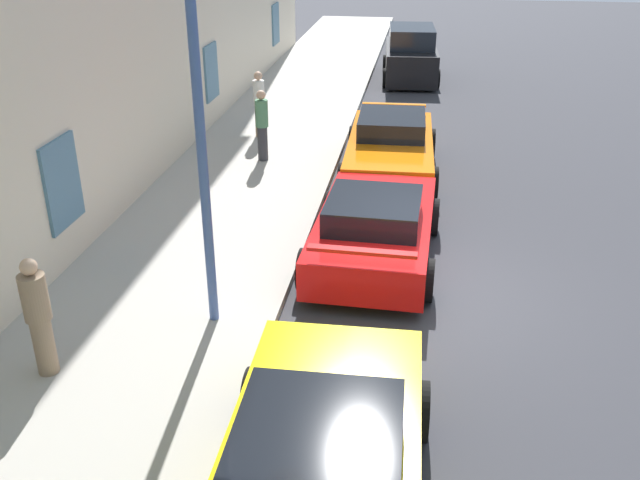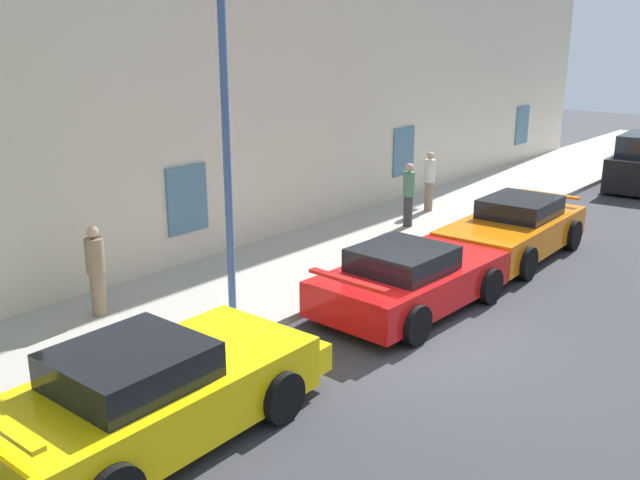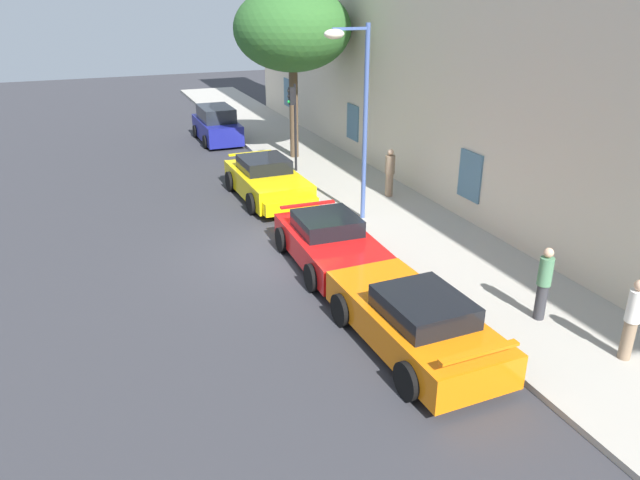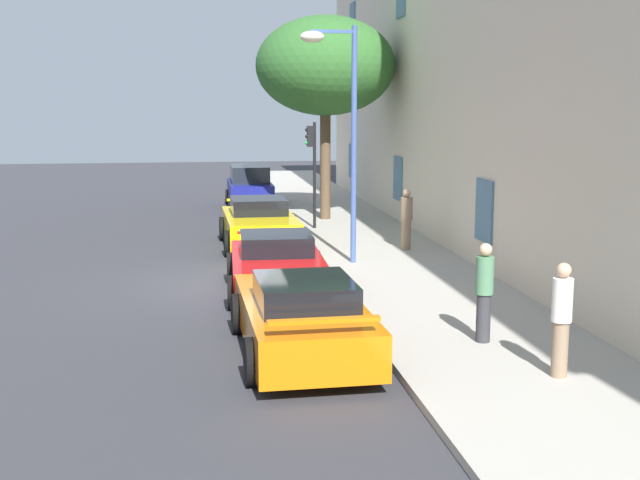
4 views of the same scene
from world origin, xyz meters
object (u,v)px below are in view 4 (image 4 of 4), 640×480
Objects in this scene: pedestrian_bystander at (406,218)px; sportscar_white_middle at (300,315)px; sportscar_yellow_flank at (277,269)px; pedestrian_strolling at (484,291)px; tree_near_kerb at (325,66)px; street_lamp at (338,102)px; pedestrian_admiring at (561,318)px; sportscar_red_lead at (260,226)px; hatchback_parked at (250,188)px; traffic_light at (312,156)px.

sportscar_white_middle is at bearing -25.52° from pedestrian_bystander.
sportscar_yellow_flank is 5.46m from pedestrian_strolling.
tree_near_kerb is at bearing 165.68° from sportscar_yellow_flank.
street_lamp is 3.41× the size of pedestrian_admiring.
sportscar_red_lead is at bearing -163.86° from pedestrian_strolling.
hatchback_parked is (-19.35, 0.37, 0.16)m from sportscar_white_middle.
pedestrian_admiring is 1.95m from pedestrian_strolling.
pedestrian_bystander is at bearing 68.21° from sportscar_red_lead.
tree_near_kerb is 2.04× the size of traffic_light.
pedestrian_admiring is (2.27, 3.61, 0.42)m from sportscar_white_middle.
pedestrian_admiring reaches higher than pedestrian_strolling.
sportscar_white_middle is 2.90× the size of pedestrian_admiring.
tree_near_kerb reaches higher than hatchback_parked.
tree_near_kerb is at bearing -177.07° from pedestrian_admiring.
sportscar_yellow_flank is at bearing -0.71° from sportscar_red_lead.
sportscar_red_lead is at bearing -151.73° from street_lamp.
traffic_light is 4.94m from pedestrian_bystander.
tree_near_kerb is (4.59, 2.36, 4.62)m from hatchback_parked.
street_lamp is 3.45× the size of pedestrian_strolling.
pedestrian_admiring is (21.62, 3.24, 0.26)m from hatchback_parked.
hatchback_parked is (-15.26, 0.36, 0.19)m from sportscar_yellow_flank.
tree_near_kerb reaches higher than sportscar_white_middle.
hatchback_parked reaches higher than sportscar_yellow_flank.
sportscar_red_lead is 7.22m from tree_near_kerb.
hatchback_parked is at bearing 178.90° from sportscar_white_middle.
tree_near_kerb is (-14.75, 2.73, 4.78)m from sportscar_white_middle.
pedestrian_bystander is (-8.83, 0.93, -0.02)m from pedestrian_strolling.
traffic_light is 1.98× the size of pedestrian_admiring.
tree_near_kerb reaches higher than sportscar_red_lead.
hatchback_parked is at bearing -173.47° from street_lamp.
tree_near_kerb reaches higher than pedestrian_admiring.
sportscar_yellow_flank is 5.94m from pedestrian_bystander.
pedestrian_bystander is (4.25, 2.05, -1.48)m from traffic_light.
pedestrian_admiring is (17.03, 0.87, -4.36)m from tree_near_kerb.
sportscar_red_lead is 5.09m from street_lamp.
pedestrian_admiring is (14.96, 1.62, -1.44)m from traffic_light.
pedestrian_bystander reaches higher than sportscar_yellow_flank.
sportscar_yellow_flank is 1.33× the size of traffic_light.
tree_near_kerb is at bearing 160.02° from traffic_light.
sportscar_white_middle is 2.93× the size of pedestrian_strolling.
hatchback_parked is 21.87m from pedestrian_admiring.
pedestrian_strolling is at bearing 16.14° from sportscar_red_lead.
pedestrian_bystander is (-10.72, 0.42, -0.04)m from pedestrian_admiring.
sportscar_yellow_flank is 0.77× the size of street_lamp.
traffic_light is 2.03× the size of pedestrian_bystander.
tree_near_kerb is 4.13× the size of pedestrian_bystander.
sportscar_red_lead is 5.93m from sportscar_yellow_flank.
street_lamp is 3.49× the size of pedestrian_bystander.
pedestrian_bystander is at bearing 177.74° from pedestrian_admiring.
sportscar_red_lead is at bearing -1.75° from hatchback_parked.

